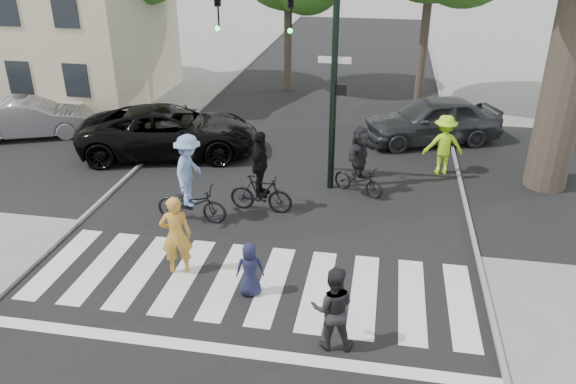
% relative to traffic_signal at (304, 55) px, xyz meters
% --- Properties ---
extents(ground, '(120.00, 120.00, 0.00)m').
position_rel_traffic_signal_xyz_m(ground, '(-0.35, -6.20, -3.90)').
color(ground, gray).
rests_on(ground, ground).
extents(road_stem, '(10.00, 70.00, 0.01)m').
position_rel_traffic_signal_xyz_m(road_stem, '(-0.35, -1.20, -3.90)').
color(road_stem, black).
rests_on(road_stem, ground).
extents(road_cross, '(70.00, 10.00, 0.01)m').
position_rel_traffic_signal_xyz_m(road_cross, '(-0.35, 1.80, -3.89)').
color(road_cross, black).
rests_on(road_cross, ground).
extents(curb_left, '(0.10, 70.00, 0.10)m').
position_rel_traffic_signal_xyz_m(curb_left, '(-5.40, -1.20, -3.85)').
color(curb_left, gray).
rests_on(curb_left, ground).
extents(curb_right, '(0.10, 70.00, 0.10)m').
position_rel_traffic_signal_xyz_m(curb_right, '(4.70, -1.20, -3.85)').
color(curb_right, gray).
rests_on(curb_right, ground).
extents(crosswalk, '(10.00, 3.85, 0.01)m').
position_rel_traffic_signal_xyz_m(crosswalk, '(-0.35, -5.54, -3.89)').
color(crosswalk, silver).
rests_on(crosswalk, ground).
extents(traffic_signal, '(4.45, 0.29, 6.00)m').
position_rel_traffic_signal_xyz_m(traffic_signal, '(0.00, 0.00, 0.00)').
color(traffic_signal, black).
rests_on(traffic_signal, ground).
extents(house, '(8.40, 8.10, 8.82)m').
position_rel_traffic_signal_xyz_m(house, '(-11.85, 7.78, -0.10)').
color(house, beige).
rests_on(house, ground).
extents(pedestrian_woman, '(0.79, 0.64, 1.87)m').
position_rel_traffic_signal_xyz_m(pedestrian_woman, '(-2.02, -5.05, -2.96)').
color(pedestrian_woman, gold).
rests_on(pedestrian_woman, ground).
extents(pedestrian_child, '(0.68, 0.53, 1.22)m').
position_rel_traffic_signal_xyz_m(pedestrian_child, '(-0.22, -5.60, -3.29)').
color(pedestrian_child, '#1A1C3A').
rests_on(pedestrian_child, ground).
extents(pedestrian_adult, '(0.88, 0.72, 1.68)m').
position_rel_traffic_signal_xyz_m(pedestrian_adult, '(1.64, -6.91, -3.06)').
color(pedestrian_adult, black).
rests_on(pedestrian_adult, ground).
extents(cyclist_left, '(1.91, 1.25, 2.40)m').
position_rel_traffic_signal_xyz_m(cyclist_left, '(-2.51, -2.70, -2.86)').
color(cyclist_left, black).
rests_on(cyclist_left, ground).
extents(cyclist_mid, '(1.78, 1.09, 2.29)m').
position_rel_traffic_signal_xyz_m(cyclist_mid, '(-0.85, -1.83, -2.96)').
color(cyclist_mid, black).
rests_on(cyclist_mid, ground).
extents(cyclist_right, '(1.69, 1.55, 2.04)m').
position_rel_traffic_signal_xyz_m(cyclist_right, '(1.69, -0.24, -2.99)').
color(cyclist_right, black).
rests_on(cyclist_right, ground).
extents(car_suv, '(6.39, 4.06, 1.64)m').
position_rel_traffic_signal_xyz_m(car_suv, '(-4.79, 1.75, -3.08)').
color(car_suv, black).
rests_on(car_suv, ground).
extents(car_silver, '(4.51, 3.01, 1.40)m').
position_rel_traffic_signal_xyz_m(car_silver, '(-10.42, 2.51, -3.20)').
color(car_silver, gray).
rests_on(car_silver, ground).
extents(car_grey, '(5.24, 3.58, 1.66)m').
position_rel_traffic_signal_xyz_m(car_grey, '(3.95, 4.53, -3.07)').
color(car_grey, '#34363A').
rests_on(car_grey, ground).
extents(bystander_hivis, '(1.30, 0.86, 1.89)m').
position_rel_traffic_signal_xyz_m(bystander_hivis, '(4.15, 1.72, -2.96)').
color(bystander_hivis, '#B3FF1C').
rests_on(bystander_hivis, ground).
extents(bystander_dark, '(0.69, 0.63, 1.59)m').
position_rel_traffic_signal_xyz_m(bystander_dark, '(1.61, 1.00, -3.10)').
color(bystander_dark, black).
rests_on(bystander_dark, ground).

